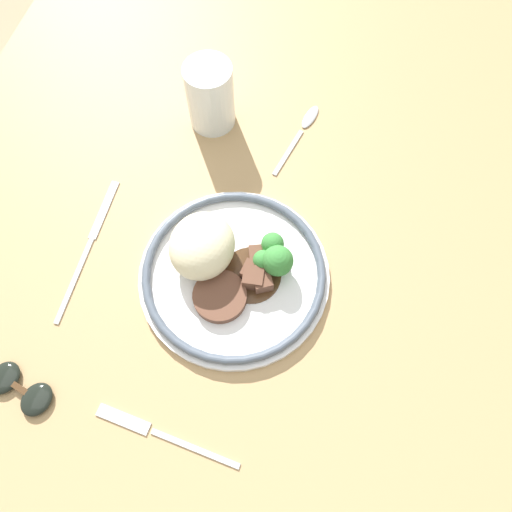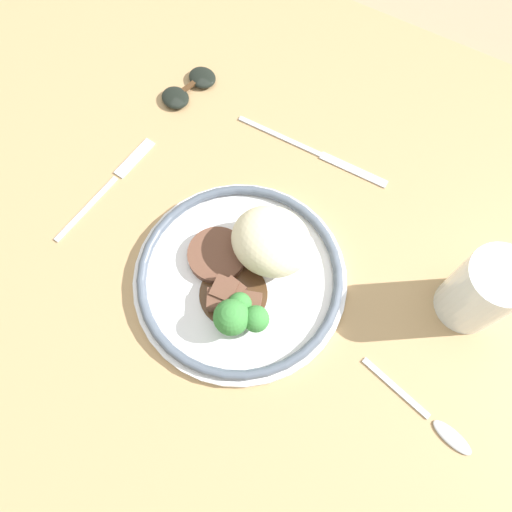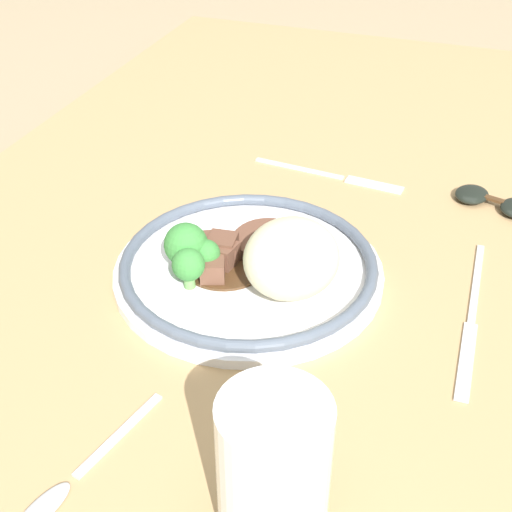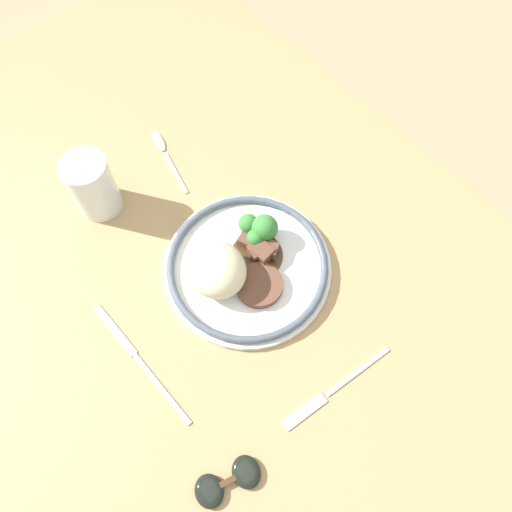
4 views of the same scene
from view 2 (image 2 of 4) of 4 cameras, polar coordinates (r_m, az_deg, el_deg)
name	(u,v)px [view 2 (image 2 of 4)]	position (r m, az deg, el deg)	size (l,w,h in m)	color
ground_plane	(246,248)	(0.70, -1.09, 0.90)	(8.00, 8.00, 0.00)	#998466
dining_table	(246,242)	(0.68, -1.13, 1.61)	(1.50, 0.91, 0.04)	tan
plate	(246,270)	(0.62, -1.11, -1.66)	(0.27, 0.27, 0.08)	white
juice_glass	(479,293)	(0.63, 24.18, -3.88)	(0.07, 0.07, 0.11)	yellow
fork	(115,179)	(0.72, -15.81, 8.50)	(0.03, 0.19, 0.00)	#B7B7BC
knife	(317,153)	(0.73, 6.96, 11.61)	(0.23, 0.01, 0.00)	#B7B7BC
spoon	(438,425)	(0.63, 20.05, -17.67)	(0.15, 0.05, 0.01)	#B7B7BC
sunglasses	(189,87)	(0.79, -7.68, 18.55)	(0.07, 0.10, 0.01)	black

